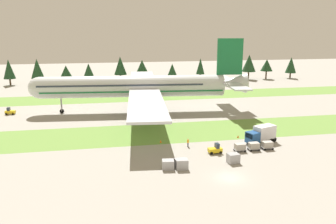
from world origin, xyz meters
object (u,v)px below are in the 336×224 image
object	(u,v)px
airliner	(140,86)
ground_crew_marshaller	(188,142)
cargo_dolly_third	(267,145)
pushback_tractor	(10,112)
catering_truck	(261,134)
taxiway_marker_1	(238,136)
uld_container_0	(182,164)
uld_container_1	(168,164)
cargo_dolly_second	(254,146)
uld_container_2	(181,164)
baggage_tug	(215,149)
cargo_dolly_lead	(240,147)
taxiway_marker_0	(161,141)
uld_container_3	(233,158)

from	to	relation	value
airliner	ground_crew_marshaller	distance (m)	33.39
cargo_dolly_third	pushback_tractor	world-z (taller)	pushback_tractor
airliner	pushback_tractor	xyz separation A→B (m)	(-36.04, 3.48, -6.57)
catering_truck	taxiway_marker_1	size ratio (longest dim) A/B	11.95
catering_truck	uld_container_0	bearing A→B (deg)	98.00
taxiway_marker_1	ground_crew_marshaller	bearing A→B (deg)	-163.09
taxiway_marker_1	uld_container_1	bearing A→B (deg)	-142.38
uld_container_0	taxiway_marker_1	size ratio (longest dim) A/B	3.26
airliner	cargo_dolly_third	world-z (taller)	airliner
catering_truck	ground_crew_marshaller	distance (m)	15.62
pushback_tractor	taxiway_marker_1	world-z (taller)	pushback_tractor
cargo_dolly_second	pushback_tractor	distance (m)	67.43
uld_container_1	uld_container_0	bearing A→B (deg)	-10.03
cargo_dolly_third	uld_container_2	xyz separation A→B (m)	(-18.90, -6.21, -0.09)
cargo_dolly_third	ground_crew_marshaller	bearing A→B (deg)	72.13
pushback_tractor	catering_truck	bearing A→B (deg)	63.46
pushback_tractor	ground_crew_marshaller	xyz separation A→B (m)	(42.06, -35.69, 0.13)
uld_container_0	cargo_dolly_second	bearing A→B (deg)	21.86
cargo_dolly_second	uld_container_1	distance (m)	19.17
baggage_tug	taxiway_marker_1	distance (m)	11.59
baggage_tug	airliner	bearing A→B (deg)	13.67
cargo_dolly_third	catering_truck	xyz separation A→B (m)	(0.54, 3.91, 1.03)
cargo_dolly_lead	taxiway_marker_0	bearing A→B (deg)	58.64
cargo_dolly_second	uld_container_3	distance (m)	8.33
uld_container_0	uld_container_1	size ratio (longest dim) A/B	1.00
baggage_tug	uld_container_1	size ratio (longest dim) A/B	1.32
catering_truck	uld_container_2	bearing A→B (deg)	97.26
uld_container_2	uld_container_0	bearing A→B (deg)	-67.58
uld_container_0	uld_container_2	bearing A→B (deg)	112.42
ground_crew_marshaller	uld_container_0	world-z (taller)	ground_crew_marshaller
catering_truck	uld_container_3	xyz separation A→B (m)	(-9.78, -9.40, -1.11)
taxiway_marker_0	taxiway_marker_1	world-z (taller)	taxiway_marker_0
pushback_tractor	taxiway_marker_0	bearing A→B (deg)	54.60
uld_container_3	cargo_dolly_second	bearing A→B (deg)	40.41
cargo_dolly_lead	cargo_dolly_third	xyz separation A→B (m)	(5.80, 0.19, 0.00)
uld_container_3	taxiway_marker_1	size ratio (longest dim) A/B	3.26
uld_container_2	cargo_dolly_lead	bearing A→B (deg)	24.68
baggage_tug	uld_container_2	size ratio (longest dim) A/B	1.32
cargo_dolly_second	taxiway_marker_0	xyz separation A→B (m)	(-17.11, 7.95, -0.60)
uld_container_0	taxiway_marker_0	xyz separation A→B (m)	(-1.22, 14.33, -0.55)
uld_container_2	uld_container_1	bearing A→B (deg)	176.15
cargo_dolly_lead	taxiway_marker_0	world-z (taller)	cargo_dolly_lead
airliner	cargo_dolly_lead	size ratio (longest dim) A/B	33.61
cargo_dolly_third	taxiway_marker_1	bearing A→B (deg)	17.56
ground_crew_marshaller	uld_container_1	distance (m)	12.03
uld_container_3	uld_container_2	bearing A→B (deg)	-175.76
ground_crew_marshaller	uld_container_2	world-z (taller)	ground_crew_marshaller
airliner	baggage_tug	bearing A→B (deg)	-158.96
baggage_tug	ground_crew_marshaller	bearing A→B (deg)	40.30
catering_truck	pushback_tractor	bearing A→B (deg)	37.71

